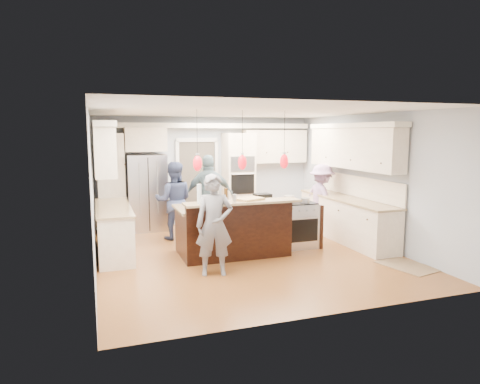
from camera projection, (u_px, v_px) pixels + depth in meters
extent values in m
plane|color=#9D582B|center=(246.00, 253.00, 8.27)|extent=(6.00, 6.00, 0.00)
cube|color=#B2BCC6|center=(207.00, 171.00, 10.89)|extent=(5.50, 0.04, 2.70)
cube|color=#B2BCC6|center=(327.00, 212.00, 5.27)|extent=(5.50, 0.04, 2.70)
cube|color=#B2BCC6|center=(92.00, 190.00, 7.20)|extent=(0.04, 6.00, 2.70)
cube|color=#B2BCC6|center=(369.00, 179.00, 8.96)|extent=(0.04, 6.00, 2.70)
cube|color=white|center=(246.00, 112.00, 7.89)|extent=(5.50, 6.00, 0.04)
cube|color=#B7B7BC|center=(147.00, 193.00, 10.12)|extent=(0.90, 0.70, 1.80)
cube|color=#F7E7C9|center=(239.00, 179.00, 10.85)|extent=(0.72, 0.64, 2.30)
cube|color=black|center=(243.00, 164.00, 10.49)|extent=(0.60, 0.02, 0.35)
cube|color=black|center=(243.00, 184.00, 10.56)|extent=(0.60, 0.02, 0.50)
cylinder|color=#B7B7BC|center=(243.00, 174.00, 10.49)|extent=(0.55, 0.02, 0.02)
cube|color=#F7E7C9|center=(111.00, 183.00, 9.89)|extent=(0.60, 0.58, 2.30)
cube|color=#F7E7C9|center=(145.00, 140.00, 10.00)|extent=(0.95, 0.58, 0.55)
cube|color=#F7E7C9|center=(275.00, 146.00, 11.21)|extent=(1.70, 0.35, 0.85)
cube|color=beige|center=(208.00, 126.00, 10.55)|extent=(5.30, 0.38, 0.12)
cube|color=#4C443A|center=(197.00, 183.00, 10.84)|extent=(0.90, 0.06, 2.10)
cube|color=white|center=(197.00, 140.00, 10.66)|extent=(1.04, 0.06, 0.10)
cube|color=#F7E7C9|center=(346.00, 220.00, 9.25)|extent=(0.60, 3.00, 0.88)
cube|color=tan|center=(346.00, 199.00, 9.19)|extent=(0.64, 3.05, 0.04)
cube|color=#F7E7C9|center=(353.00, 148.00, 9.08)|extent=(0.35, 3.00, 0.85)
cube|color=beige|center=(353.00, 126.00, 9.01)|extent=(0.37, 3.10, 0.10)
cube|color=#F7E7C9|center=(114.00, 231.00, 8.19)|extent=(0.60, 2.20, 0.88)
cube|color=tan|center=(113.00, 208.00, 8.13)|extent=(0.64, 2.25, 0.04)
cube|color=#F7E7C9|center=(104.00, 151.00, 7.94)|extent=(0.35, 2.20, 0.85)
cube|color=beige|center=(103.00, 125.00, 7.87)|extent=(0.37, 2.30, 0.10)
cube|color=black|center=(231.00, 230.00, 8.27)|extent=(2.00, 1.00, 0.88)
cube|color=tan|center=(231.00, 207.00, 8.20)|extent=(2.10, 1.10, 0.04)
cube|color=black|center=(240.00, 231.00, 7.73)|extent=(2.00, 0.12, 1.08)
cube|color=tan|center=(243.00, 202.00, 7.52)|extent=(2.10, 0.42, 0.04)
cube|color=black|center=(262.00, 198.00, 8.63)|extent=(0.34, 0.27, 0.17)
cube|color=#B7B7BC|center=(296.00, 225.00, 8.71)|extent=(0.76, 0.66, 0.90)
cube|color=black|center=(303.00, 231.00, 8.40)|extent=(0.65, 0.01, 0.45)
cube|color=black|center=(296.00, 203.00, 8.64)|extent=(0.72, 0.59, 0.02)
cube|color=black|center=(313.00, 224.00, 8.84)|extent=(0.06, 0.71, 0.88)
cylinder|color=black|center=(197.00, 132.00, 7.13)|extent=(0.01, 0.01, 0.75)
ellipsoid|color=red|center=(198.00, 163.00, 7.20)|extent=(0.15, 0.15, 0.26)
cylinder|color=black|center=(242.00, 132.00, 7.39)|extent=(0.01, 0.01, 0.75)
ellipsoid|color=red|center=(242.00, 162.00, 7.46)|extent=(0.15, 0.15, 0.26)
cylinder|color=black|center=(285.00, 132.00, 7.64)|extent=(0.01, 0.01, 0.75)
ellipsoid|color=red|center=(284.00, 161.00, 7.71)|extent=(0.15, 0.15, 0.26)
imported|color=slate|center=(214.00, 225.00, 6.93)|extent=(0.67, 0.50, 1.66)
imported|color=navy|center=(174.00, 201.00, 9.27)|extent=(0.94, 0.80, 1.69)
imported|color=slate|center=(209.00, 196.00, 9.55)|extent=(1.14, 0.65, 1.83)
imported|color=#A17DA9|center=(322.00, 199.00, 9.89)|extent=(0.69, 1.08, 1.59)
cube|color=#88694A|center=(407.00, 266.00, 7.46)|extent=(0.85, 1.08, 0.01)
cylinder|color=silver|center=(199.00, 194.00, 7.20)|extent=(0.10, 0.10, 0.33)
cylinder|color=#41260B|center=(199.00, 196.00, 7.22)|extent=(0.08, 0.08, 0.26)
cylinder|color=#41260B|center=(226.00, 196.00, 7.30)|extent=(0.07, 0.07, 0.26)
cylinder|color=#41260B|center=(214.00, 195.00, 7.44)|extent=(0.08, 0.08, 0.23)
cylinder|color=#B7B7BC|center=(235.00, 198.00, 7.43)|extent=(0.08, 0.08, 0.13)
cube|color=#DBB565|center=(250.00, 199.00, 7.64)|extent=(0.55, 0.48, 0.04)
cylinder|color=#B7B7BC|center=(289.00, 199.00, 8.64)|extent=(0.22, 0.22, 0.13)
cylinder|color=#B7B7BC|center=(305.00, 200.00, 8.61)|extent=(0.18, 0.18, 0.09)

